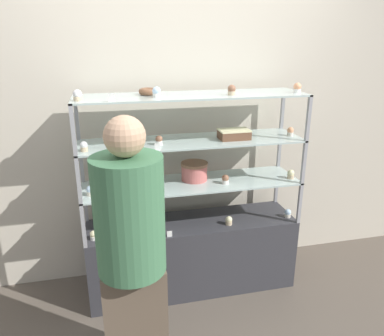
% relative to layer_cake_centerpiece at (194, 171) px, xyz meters
% --- Properties ---
extents(ground_plane, '(20.00, 20.00, 0.00)m').
position_rel_layer_cake_centerpiece_xyz_m(ground_plane, '(-0.03, -0.05, -0.95)').
color(ground_plane, brown).
extents(back_wall, '(8.00, 0.05, 2.60)m').
position_rel_layer_cake_centerpiece_xyz_m(back_wall, '(-0.03, 0.30, 0.35)').
color(back_wall, beige).
rests_on(back_wall, ground_plane).
extents(display_base, '(1.57, 0.42, 0.57)m').
position_rel_layer_cake_centerpiece_xyz_m(display_base, '(-0.03, -0.05, -0.67)').
color(display_base, '#333338').
rests_on(display_base, ground_plane).
extents(display_riser_lower, '(1.57, 0.42, 0.32)m').
position_rel_layer_cake_centerpiece_xyz_m(display_riser_lower, '(-0.03, -0.05, -0.09)').
color(display_riser_lower, '#99999E').
rests_on(display_riser_lower, display_base).
extents(display_riser_middle, '(1.57, 0.42, 0.32)m').
position_rel_layer_cake_centerpiece_xyz_m(display_riser_middle, '(-0.03, -0.05, 0.23)').
color(display_riser_middle, '#99999E').
rests_on(display_riser_middle, display_riser_lower).
extents(display_riser_upper, '(1.57, 0.42, 0.32)m').
position_rel_layer_cake_centerpiece_xyz_m(display_riser_upper, '(-0.03, -0.05, 0.55)').
color(display_riser_upper, '#99999E').
rests_on(display_riser_upper, display_riser_middle).
extents(layer_cake_centerpiece, '(0.20, 0.20, 0.13)m').
position_rel_layer_cake_centerpiece_xyz_m(layer_cake_centerpiece, '(0.00, 0.00, 0.00)').
color(layer_cake_centerpiece, '#C66660').
rests_on(layer_cake_centerpiece, display_riser_lower).
extents(sheet_cake_frosted, '(0.22, 0.14, 0.07)m').
position_rel_layer_cake_centerpiece_xyz_m(sheet_cake_frosted, '(0.27, -0.08, 0.28)').
color(sheet_cake_frosted, brown).
rests_on(sheet_cake_frosted, display_riser_middle).
extents(cupcake_0, '(0.05, 0.05, 0.07)m').
position_rel_layer_cake_centerpiece_xyz_m(cupcake_0, '(-0.75, -0.15, -0.35)').
color(cupcake_0, white).
rests_on(cupcake_0, display_base).
extents(cupcake_1, '(0.05, 0.05, 0.07)m').
position_rel_layer_cake_centerpiece_xyz_m(cupcake_1, '(-0.29, -0.08, -0.35)').
color(cupcake_1, beige).
rests_on(cupcake_1, display_base).
extents(cupcake_2, '(0.05, 0.05, 0.07)m').
position_rel_layer_cake_centerpiece_xyz_m(cupcake_2, '(0.23, -0.16, -0.35)').
color(cupcake_2, '#CCB28C').
rests_on(cupcake_2, display_base).
extents(cupcake_3, '(0.05, 0.05, 0.07)m').
position_rel_layer_cake_centerpiece_xyz_m(cupcake_3, '(0.71, -0.14, -0.35)').
color(cupcake_3, beige).
rests_on(cupcake_3, display_base).
extents(price_tag_0, '(0.04, 0.00, 0.04)m').
position_rel_layer_cake_centerpiece_xyz_m(price_tag_0, '(-0.23, -0.24, -0.36)').
color(price_tag_0, white).
rests_on(price_tag_0, display_base).
extents(cupcake_4, '(0.05, 0.05, 0.07)m').
position_rel_layer_cake_centerpiece_xyz_m(cupcake_4, '(-0.75, -0.13, -0.03)').
color(cupcake_4, beige).
rests_on(cupcake_4, display_riser_lower).
extents(cupcake_5, '(0.05, 0.05, 0.07)m').
position_rel_layer_cake_centerpiece_xyz_m(cupcake_5, '(-0.29, -0.10, -0.03)').
color(cupcake_5, '#CCB28C').
rests_on(cupcake_5, display_riser_lower).
extents(cupcake_6, '(0.05, 0.05, 0.07)m').
position_rel_layer_cake_centerpiece_xyz_m(cupcake_6, '(0.20, -0.13, -0.03)').
color(cupcake_6, white).
rests_on(cupcake_6, display_riser_lower).
extents(cupcake_7, '(0.05, 0.05, 0.07)m').
position_rel_layer_cake_centerpiece_xyz_m(cupcake_7, '(0.71, -0.14, -0.03)').
color(cupcake_7, '#CCB28C').
rests_on(cupcake_7, display_riser_lower).
extents(price_tag_1, '(0.04, 0.00, 0.04)m').
position_rel_layer_cake_centerpiece_xyz_m(price_tag_1, '(-0.46, -0.24, -0.05)').
color(price_tag_1, white).
rests_on(price_tag_1, display_riser_lower).
extents(cupcake_8, '(0.05, 0.05, 0.07)m').
position_rel_layer_cake_centerpiece_xyz_m(cupcake_8, '(-0.76, -0.16, 0.28)').
color(cupcake_8, '#CCB28C').
rests_on(cupcake_8, display_riser_middle).
extents(cupcake_9, '(0.05, 0.05, 0.07)m').
position_rel_layer_cake_centerpiece_xyz_m(cupcake_9, '(-0.27, -0.12, 0.28)').
color(cupcake_9, white).
rests_on(cupcake_9, display_riser_middle).
extents(cupcake_10, '(0.05, 0.05, 0.07)m').
position_rel_layer_cake_centerpiece_xyz_m(cupcake_10, '(0.70, -0.09, 0.28)').
color(cupcake_10, beige).
rests_on(cupcake_10, display_riser_middle).
extents(price_tag_2, '(0.04, 0.00, 0.04)m').
position_rel_layer_cake_centerpiece_xyz_m(price_tag_2, '(-0.30, -0.24, 0.27)').
color(price_tag_2, white).
rests_on(price_tag_2, display_riser_middle).
extents(cupcake_11, '(0.05, 0.05, 0.07)m').
position_rel_layer_cake_centerpiece_xyz_m(cupcake_11, '(-0.76, -0.15, 0.60)').
color(cupcake_11, '#CCB28C').
rests_on(cupcake_11, display_riser_upper).
extents(cupcake_12, '(0.05, 0.05, 0.07)m').
position_rel_layer_cake_centerpiece_xyz_m(cupcake_12, '(-0.28, -0.13, 0.60)').
color(cupcake_12, white).
rests_on(cupcake_12, display_riser_upper).
extents(cupcake_13, '(0.05, 0.05, 0.07)m').
position_rel_layer_cake_centerpiece_xyz_m(cupcake_13, '(0.22, -0.13, 0.60)').
color(cupcake_13, '#CCB28C').
rests_on(cupcake_13, display_riser_upper).
extents(cupcake_14, '(0.05, 0.05, 0.07)m').
position_rel_layer_cake_centerpiece_xyz_m(cupcake_14, '(0.70, -0.13, 0.60)').
color(cupcake_14, white).
rests_on(cupcake_14, display_riser_upper).
extents(price_tag_3, '(0.04, 0.00, 0.04)m').
position_rel_layer_cake_centerpiece_xyz_m(price_tag_3, '(-0.57, -0.24, 0.59)').
color(price_tag_3, white).
rests_on(price_tag_3, display_riser_upper).
extents(donut_glazed, '(0.13, 0.13, 0.04)m').
position_rel_layer_cake_centerpiece_xyz_m(donut_glazed, '(-0.32, 0.01, 0.59)').
color(donut_glazed, brown).
rests_on(donut_glazed, display_riser_upper).
extents(customer_figure, '(0.36, 0.36, 1.55)m').
position_rel_layer_cake_centerpiece_xyz_m(customer_figure, '(-0.53, -0.79, -0.13)').
color(customer_figure, brown).
rests_on(customer_figure, ground_plane).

